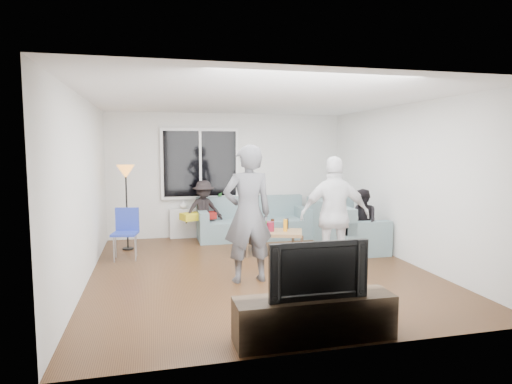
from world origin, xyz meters
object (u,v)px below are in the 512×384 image
object	(u,v)px
player_right	(335,216)
spectator_right	(363,222)
side_chair	(125,234)
spectator_back	(204,211)
sofa_back_section	(253,218)
player_left	(248,214)
sofa_right_section	(345,224)
television	(315,268)
tv_console	(315,318)
coffee_table	(271,242)
floor_lamp	(127,208)

from	to	relation	value
player_right	spectator_right	world-z (taller)	player_right
side_chair	spectator_back	size ratio (longest dim) A/B	0.70
sofa_back_section	player_left	size ratio (longest dim) A/B	1.19
sofa_right_section	television	xyz separation A→B (m)	(-2.07, -3.73, 0.30)
tv_console	television	distance (m)	0.50
coffee_table	spectator_right	bearing A→B (deg)	-16.93
side_chair	television	distance (m)	4.16
sofa_back_section	television	xyz separation A→B (m)	(-0.49, -4.77, 0.30)
player_left	spectator_back	distance (m)	2.86
sofa_right_section	floor_lamp	size ratio (longest dim) A/B	1.28
side_chair	sofa_right_section	bearing A→B (deg)	12.29
coffee_table	spectator_back	bearing A→B (deg)	128.80
floor_lamp	player_left	world-z (taller)	player_left
coffee_table	spectator_right	xyz separation A→B (m)	(1.55, -0.47, 0.38)
coffee_table	player_right	world-z (taller)	player_right
floor_lamp	player_right	size ratio (longest dim) A/B	0.88
player_right	tv_console	xyz separation A→B (m)	(-1.10, -2.04, -0.66)
spectator_right	tv_console	size ratio (longest dim) A/B	0.73
coffee_table	spectator_back	world-z (taller)	spectator_back
player_left	spectator_right	distance (m)	2.56
sofa_back_section	coffee_table	xyz separation A→B (m)	(0.03, -1.28, -0.22)
floor_lamp	sofa_right_section	bearing A→B (deg)	-8.84
coffee_table	floor_lamp	bearing A→B (deg)	161.01
sofa_back_section	player_right	bearing A→B (deg)	-77.48
coffee_table	tv_console	xyz separation A→B (m)	(-0.52, -3.49, 0.02)
sofa_back_section	floor_lamp	distance (m)	2.55
sofa_back_section	spectator_right	world-z (taller)	spectator_right
coffee_table	floor_lamp	distance (m)	2.73
floor_lamp	spectator_right	size ratio (longest dim) A/B	1.34
coffee_table	spectator_right	distance (m)	1.66
sofa_right_section	coffee_table	size ratio (longest dim) A/B	1.82
coffee_table	player_left	world-z (taller)	player_left
sofa_back_section	tv_console	size ratio (longest dim) A/B	1.44
side_chair	tv_console	world-z (taller)	side_chair
floor_lamp	tv_console	size ratio (longest dim) A/B	0.97
player_right	player_left	bearing A→B (deg)	13.95
player_left	tv_console	size ratio (longest dim) A/B	1.21
player_right	television	world-z (taller)	player_right
sofa_back_section	spectator_back	bearing A→B (deg)	178.33
player_left	player_right	size ratio (longest dim) A/B	1.09
sofa_back_section	player_left	bearing A→B (deg)	-104.67
player_left	spectator_right	world-z (taller)	player_left
floor_lamp	tv_console	xyz separation A→B (m)	(2.00, -4.36, -0.56)
floor_lamp	player_left	bearing A→B (deg)	-53.48
player_right	spectator_back	size ratio (longest dim) A/B	1.44
coffee_table	player_right	bearing A→B (deg)	-68.23
tv_console	television	size ratio (longest dim) A/B	1.62
coffee_table	side_chair	size ratio (longest dim) A/B	1.28
player_right	tv_console	distance (m)	2.41
sofa_right_section	coffee_table	world-z (taller)	sofa_right_section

